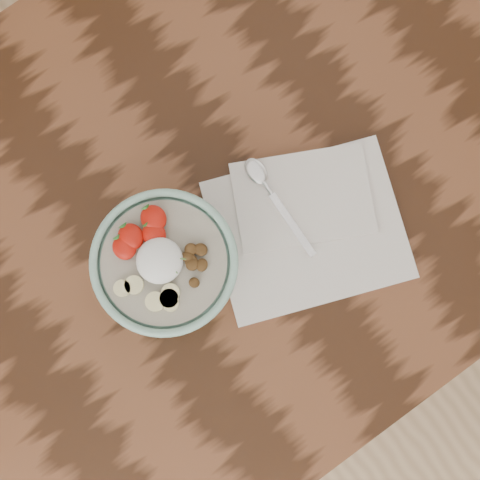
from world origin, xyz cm
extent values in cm
cube|color=black|center=(0.00, 0.00, 73.00)|extent=(160.00, 90.00, 4.00)
cylinder|color=#8CBDAA|center=(-15.40, -6.00, 75.66)|extent=(9.19, 9.19, 1.31)
torus|color=#8CBDAA|center=(-15.40, -6.00, 86.38)|extent=(20.90, 20.90, 1.20)
cylinder|color=#ABA38D|center=(-15.40, -6.00, 85.72)|extent=(17.72, 17.72, 1.09)
ellipsoid|color=white|center=(-15.69, -5.66, 87.53)|extent=(6.53, 6.53, 3.59)
ellipsoid|color=#B81208|center=(-14.24, -2.15, 87.17)|extent=(3.27, 3.60, 1.80)
cone|color=#286623|center=(-14.24, -0.68, 87.47)|extent=(1.40, 1.03, 1.52)
ellipsoid|color=#B81208|center=(-18.60, -1.26, 87.17)|extent=(3.28, 3.60, 1.80)
cone|color=#286623|center=(-18.60, 0.21, 87.47)|extent=(1.40, 1.03, 1.52)
ellipsoid|color=#B81208|center=(-13.00, -0.28, 87.25)|extent=(3.57, 3.93, 1.96)
cone|color=#286623|center=(-13.00, 1.33, 87.55)|extent=(1.40, 1.03, 1.52)
ellipsoid|color=#B81208|center=(-17.03, -0.55, 87.24)|extent=(3.54, 3.90, 1.95)
cone|color=#286623|center=(-17.03, 1.04, 87.54)|extent=(1.40, 1.03, 1.52)
cylinder|color=beige|center=(-20.51, -6.25, 86.67)|extent=(2.67, 2.67, 0.70)
cylinder|color=beige|center=(-17.63, -10.58, 86.67)|extent=(2.67, 2.67, 0.70)
cylinder|color=beige|center=(-22.11, -5.67, 86.67)|extent=(2.41, 2.41, 0.70)
cylinder|color=beige|center=(-19.45, -9.83, 86.67)|extent=(2.79, 2.79, 0.70)
cylinder|color=beige|center=(-17.03, -10.06, 86.67)|extent=(2.58, 2.58, 0.70)
cylinder|color=beige|center=(-17.89, -11.32, 86.67)|extent=(2.27, 2.27, 0.70)
ellipsoid|color=#573919|center=(-12.30, -8.66, 86.95)|extent=(2.34, 2.23, 1.33)
ellipsoid|color=#573919|center=(-12.21, -8.28, 86.92)|extent=(1.94, 2.00, 1.02)
ellipsoid|color=#573919|center=(-11.30, -6.83, 86.90)|extent=(2.58, 2.58, 1.28)
ellipsoid|color=#573919|center=(-12.26, -7.34, 86.96)|extent=(2.43, 2.23, 1.38)
ellipsoid|color=#573919|center=(-10.17, -7.66, 86.95)|extent=(2.27, 2.39, 1.17)
ellipsoid|color=#573919|center=(-13.58, -10.85, 86.81)|extent=(2.05, 2.08, 0.86)
ellipsoid|color=#573919|center=(-11.31, -9.49, 86.93)|extent=(2.51, 2.48, 1.04)
cylinder|color=#477431|center=(-14.86, -6.43, 88.27)|extent=(0.27, 1.60, 0.24)
cylinder|color=#477431|center=(-13.52, -5.29, 88.27)|extent=(0.60, 1.26, 0.22)
cylinder|color=#477431|center=(-14.87, -4.96, 88.27)|extent=(1.15, 1.56, 0.24)
cylinder|color=#477431|center=(-14.74, -5.77, 88.27)|extent=(1.18, 1.20, 0.23)
cylinder|color=#477431|center=(-16.23, -4.41, 88.27)|extent=(0.39, 1.41, 0.23)
cylinder|color=#477431|center=(-13.84, -5.18, 88.27)|extent=(0.61, 1.56, 0.23)
cylinder|color=#477431|center=(-13.16, -7.23, 88.27)|extent=(1.16, 1.04, 0.23)
cylinder|color=#477431|center=(-17.51, -4.22, 88.27)|extent=(1.46, 0.63, 0.23)
cylinder|color=#477431|center=(-14.78, -7.70, 88.27)|extent=(0.41, 1.91, 0.25)
cylinder|color=#477431|center=(-17.10, -5.38, 88.27)|extent=(1.04, 1.10, 0.23)
cylinder|color=#477431|center=(-15.28, -4.03, 88.27)|extent=(0.83, 1.38, 0.23)
cube|color=silver|center=(5.38, -13.55, 75.56)|extent=(35.38, 32.08, 1.12)
cube|color=silver|center=(7.61, -9.08, 76.45)|extent=(25.46, 22.42, 0.67)
cube|color=silver|center=(3.70, -11.55, 76.96)|extent=(1.52, 11.53, 0.35)
cylinder|color=silver|center=(3.96, -4.30, 77.14)|extent=(0.81, 3.02, 0.70)
ellipsoid|color=silver|center=(4.07, -1.43, 77.26)|extent=(3.22, 4.70, 0.95)
camera|label=1|loc=(-11.63, -18.98, 178.95)|focal=50.00mm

